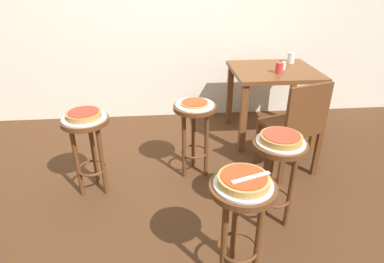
# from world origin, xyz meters

# --- Properties ---
(ground_plane) EXTENTS (6.00, 6.00, 0.00)m
(ground_plane) POSITION_xyz_m (0.00, 0.00, 0.00)
(ground_plane) COLOR #4C2D19
(stool_foreground) EXTENTS (0.35, 0.35, 0.64)m
(stool_foreground) POSITION_xyz_m (0.33, -0.78, 0.47)
(stool_foreground) COLOR #5B3319
(stool_foreground) RESTS_ON ground_plane
(serving_plate_foreground) EXTENTS (0.31, 0.31, 0.01)m
(serving_plate_foreground) POSITION_xyz_m (0.33, -0.78, 0.65)
(serving_plate_foreground) COLOR silver
(serving_plate_foreground) RESTS_ON stool_foreground
(pizza_foreground) EXTENTS (0.27, 0.27, 0.05)m
(pizza_foreground) POSITION_xyz_m (0.33, -0.78, 0.68)
(pizza_foreground) COLOR tan
(pizza_foreground) RESTS_ON serving_plate_foreground
(stool_middle) EXTENTS (0.35, 0.35, 0.64)m
(stool_middle) POSITION_xyz_m (0.67, -0.36, 0.47)
(stool_middle) COLOR #5B3319
(stool_middle) RESTS_ON ground_plane
(serving_plate_middle) EXTENTS (0.31, 0.31, 0.01)m
(serving_plate_middle) POSITION_xyz_m (0.67, -0.36, 0.65)
(serving_plate_middle) COLOR silver
(serving_plate_middle) RESTS_ON stool_middle
(pizza_middle) EXTENTS (0.27, 0.27, 0.05)m
(pizza_middle) POSITION_xyz_m (0.67, -0.36, 0.68)
(pizza_middle) COLOR #B78442
(pizza_middle) RESTS_ON serving_plate_middle
(stool_leftside) EXTENTS (0.35, 0.35, 0.64)m
(stool_leftside) POSITION_xyz_m (-0.65, 0.13, 0.47)
(stool_leftside) COLOR #5B3319
(stool_leftside) RESTS_ON ground_plane
(serving_plate_leftside) EXTENTS (0.32, 0.32, 0.01)m
(serving_plate_leftside) POSITION_xyz_m (-0.65, 0.13, 0.65)
(serving_plate_leftside) COLOR silver
(serving_plate_leftside) RESTS_ON stool_leftside
(pizza_leftside) EXTENTS (0.25, 0.25, 0.05)m
(pizza_leftside) POSITION_xyz_m (-0.65, 0.13, 0.68)
(pizza_leftside) COLOR #B78442
(pizza_leftside) RESTS_ON serving_plate_leftside
(stool_rear) EXTENTS (0.35, 0.35, 0.64)m
(stool_rear) POSITION_xyz_m (0.19, 0.31, 0.47)
(stool_rear) COLOR #5B3319
(stool_rear) RESTS_ON ground_plane
(serving_plate_rear) EXTENTS (0.31, 0.31, 0.01)m
(serving_plate_rear) POSITION_xyz_m (0.19, 0.31, 0.65)
(serving_plate_rear) COLOR white
(serving_plate_rear) RESTS_ON stool_rear
(pizza_rear) EXTENTS (0.23, 0.23, 0.02)m
(pizza_rear) POSITION_xyz_m (0.19, 0.31, 0.66)
(pizza_rear) COLOR #B78442
(pizza_rear) RESTS_ON serving_plate_rear
(dining_table) EXTENTS (0.84, 0.76, 0.73)m
(dining_table) POSITION_xyz_m (1.05, 0.98, 0.61)
(dining_table) COLOR brown
(dining_table) RESTS_ON ground_plane
(cup_near_edge) EXTENTS (0.07, 0.07, 0.10)m
(cup_near_edge) POSITION_xyz_m (1.05, 0.84, 0.78)
(cup_near_edge) COLOR red
(cup_near_edge) RESTS_ON dining_table
(cup_far_edge) EXTENTS (0.07, 0.07, 0.11)m
(cup_far_edge) POSITION_xyz_m (1.30, 1.19, 0.78)
(cup_far_edge) COLOR silver
(cup_far_edge) RESTS_ON dining_table
(condiment_shaker) EXTENTS (0.04, 0.04, 0.08)m
(condiment_shaker) POSITION_xyz_m (1.14, 0.96, 0.77)
(condiment_shaker) COLOR white
(condiment_shaker) RESTS_ON dining_table
(wooden_chair) EXTENTS (0.50, 0.50, 0.85)m
(wooden_chair) POSITION_xyz_m (1.02, 0.24, 0.47)
(wooden_chair) COLOR #5B3319
(wooden_chair) RESTS_ON ground_plane
(pizza_server_knife) EXTENTS (0.22, 0.09, 0.01)m
(pizza_server_knife) POSITION_xyz_m (0.36, -0.80, 0.70)
(pizza_server_knife) COLOR silver
(pizza_server_knife) RESTS_ON pizza_foreground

